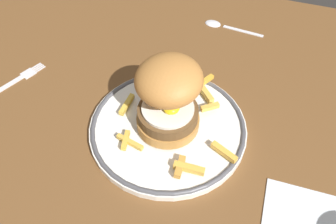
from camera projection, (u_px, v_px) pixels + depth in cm
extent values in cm
cube|color=brown|center=(150.00, 137.00, 58.69)|extent=(123.46, 96.37, 4.00)
cylinder|color=white|center=(168.00, 128.00, 56.72)|extent=(25.88, 25.88, 1.20)
torus|color=#4C4C51|center=(168.00, 125.00, 56.26)|extent=(25.48, 25.48, 0.80)
cylinder|color=#B47A39|center=(168.00, 121.00, 55.25)|extent=(10.14, 10.14, 1.80)
cylinder|color=brown|center=(168.00, 113.00, 53.84)|extent=(9.61, 9.61, 1.92)
cylinder|color=white|center=(168.00, 108.00, 52.92)|extent=(8.23, 8.23, 0.50)
ellipsoid|color=yellow|center=(171.00, 108.00, 52.07)|extent=(2.60, 2.60, 1.40)
ellipsoid|color=#B67738|center=(169.00, 80.00, 50.44)|extent=(13.51, 13.82, 6.63)
cube|color=gold|center=(205.00, 81.00, 61.99)|extent=(2.51, 3.70, 0.79)
cube|color=gold|center=(130.00, 142.00, 53.16)|extent=(4.79, 1.78, 0.71)
cube|color=gold|center=(180.00, 167.00, 50.09)|extent=(1.15, 3.56, 0.96)
cube|color=gold|center=(205.00, 93.00, 59.96)|extent=(3.91, 4.08, 0.97)
cube|color=gold|center=(224.00, 152.00, 51.81)|extent=(4.47, 2.75, 0.92)
cube|color=gold|center=(189.00, 168.00, 49.92)|extent=(4.67, 1.16, 0.97)
cube|color=gold|center=(127.00, 104.00, 58.25)|extent=(0.97, 4.63, 0.80)
cube|color=gold|center=(126.00, 140.00, 53.37)|extent=(1.39, 3.56, 0.74)
cube|color=gold|center=(175.00, 83.00, 59.68)|extent=(3.95, 1.20, 0.71)
cube|color=gold|center=(210.00, 107.00, 56.77)|extent=(3.01, 2.61, 0.81)
cube|color=silver|center=(0.00, 90.00, 63.04)|extent=(4.71, 9.64, 0.36)
cube|color=silver|center=(28.00, 73.00, 65.99)|extent=(2.94, 3.05, 0.32)
cube|color=silver|center=(36.00, 66.00, 67.40)|extent=(1.15, 2.32, 0.28)
cube|color=silver|center=(37.00, 67.00, 67.19)|extent=(1.15, 2.32, 0.28)
cube|color=silver|center=(39.00, 68.00, 66.97)|extent=(1.15, 2.32, 0.28)
cube|color=silver|center=(40.00, 69.00, 66.76)|extent=(1.15, 2.32, 0.28)
cube|color=silver|center=(243.00, 31.00, 74.83)|extent=(9.03, 1.70, 0.32)
ellipsoid|color=silver|center=(213.00, 22.00, 76.58)|extent=(3.84, 2.95, 0.90)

